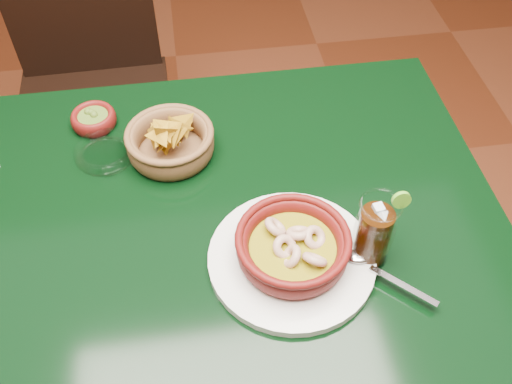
{
  "coord_description": "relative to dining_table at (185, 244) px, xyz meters",
  "views": [
    {
      "loc": [
        0.04,
        -0.68,
        1.58
      ],
      "look_at": [
        0.14,
        -0.02,
        0.81
      ],
      "focal_mm": 40.0,
      "sensor_mm": 36.0,
      "label": 1
    }
  ],
  "objects": [
    {
      "name": "shrimp_plate",
      "position": [
        0.19,
        -0.14,
        0.13
      ],
      "size": [
        0.36,
        0.29,
        0.08
      ],
      "color": "silver",
      "rests_on": "dining_table"
    },
    {
      "name": "ground",
      "position": [
        0.0,
        0.0,
        -0.65
      ],
      "size": [
        7.0,
        7.0,
        0.0
      ],
      "primitive_type": "plane",
      "color": "#471C0C",
      "rests_on": "ground"
    },
    {
      "name": "chip_basket",
      "position": [
        -0.01,
        0.16,
        0.13
      ],
      "size": [
        0.21,
        0.21,
        0.13
      ],
      "color": "brown",
      "rests_on": "dining_table"
    },
    {
      "name": "dining_table",
      "position": [
        0.0,
        0.0,
        0.0
      ],
      "size": [
        1.2,
        0.8,
        0.75
      ],
      "color": "black",
      "rests_on": "ground"
    },
    {
      "name": "dining_chair",
      "position": [
        -0.24,
        0.71,
        -0.13
      ],
      "size": [
        0.45,
        0.45,
        0.95
      ],
      "color": "black",
      "rests_on": "ground"
    },
    {
      "name": "glass_ashtray",
      "position": [
        -0.14,
        0.17,
        0.11
      ],
      "size": [
        0.13,
        0.13,
        0.03
      ],
      "color": "white",
      "rests_on": "dining_table"
    },
    {
      "name": "cola_drink",
      "position": [
        0.32,
        -0.14,
        0.17
      ],
      "size": [
        0.14,
        0.14,
        0.16
      ],
      "color": "white",
      "rests_on": "dining_table"
    },
    {
      "name": "guacamole_ramekin",
      "position": [
        -0.17,
        0.27,
        0.12
      ],
      "size": [
        0.11,
        0.11,
        0.04
      ],
      "color": "#4E0C0B",
      "rests_on": "dining_table"
    }
  ]
}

